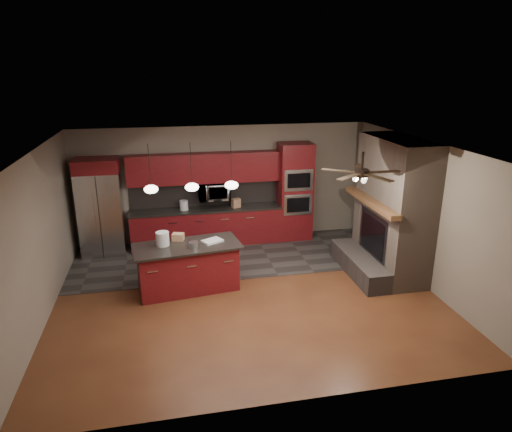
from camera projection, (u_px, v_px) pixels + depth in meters
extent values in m
plane|color=brown|center=(247.00, 294.00, 8.68)|extent=(7.00, 7.00, 0.00)
cube|color=white|center=(245.00, 147.00, 7.80)|extent=(7.00, 6.00, 0.02)
cube|color=gray|center=(224.00, 184.00, 11.03)|extent=(7.00, 0.02, 2.80)
cube|color=gray|center=(422.00, 212.00, 8.90)|extent=(0.02, 6.00, 2.80)
cube|color=gray|center=(39.00, 238.00, 7.58)|extent=(0.02, 6.00, 2.80)
cube|color=#34322F|center=(232.00, 256.00, 10.35)|extent=(7.00, 2.40, 0.01)
cube|color=#6F5D4F|center=(393.00, 208.00, 9.20)|extent=(0.80, 2.00, 2.80)
cube|color=#463E39|center=(359.00, 265.00, 9.45)|extent=(0.50, 2.00, 0.40)
cube|color=#2D2D30|center=(374.00, 236.00, 9.31)|extent=(0.05, 1.20, 0.95)
cube|color=black|center=(372.00, 236.00, 9.30)|extent=(0.02, 1.00, 0.75)
cube|color=brown|center=(371.00, 202.00, 9.05)|extent=(0.22, 2.10, 0.10)
cube|color=maroon|center=(207.00, 227.00, 10.97)|extent=(3.55, 0.60, 0.86)
cube|color=black|center=(206.00, 209.00, 10.82)|extent=(3.59, 0.64, 0.04)
cube|color=black|center=(205.00, 193.00, 10.98)|extent=(3.55, 0.03, 0.60)
cube|color=maroon|center=(204.00, 168.00, 10.63)|extent=(3.55, 0.35, 0.70)
cube|color=maroon|center=(295.00, 192.00, 11.14)|extent=(0.80, 0.60, 2.38)
cube|color=silver|center=(298.00, 205.00, 10.93)|extent=(0.70, 0.03, 0.52)
cube|color=black|center=(298.00, 205.00, 10.91)|extent=(0.55, 0.02, 0.35)
cube|color=silver|center=(299.00, 180.00, 10.74)|extent=(0.70, 0.03, 0.52)
cube|color=black|center=(299.00, 181.00, 10.72)|extent=(0.55, 0.02, 0.35)
imported|color=silver|center=(214.00, 191.00, 10.78)|extent=(0.73, 0.41, 0.50)
cube|color=silver|center=(102.00, 213.00, 10.28)|extent=(0.95, 0.72, 1.91)
cube|color=#2D2D30|center=(100.00, 219.00, 9.94)|extent=(0.02, 0.02, 1.89)
cube|color=silver|center=(94.00, 216.00, 9.89)|extent=(0.03, 0.03, 0.95)
cube|color=silver|center=(104.00, 216.00, 9.93)|extent=(0.03, 0.03, 0.95)
cube|color=maroon|center=(96.00, 165.00, 9.93)|extent=(0.95, 0.72, 0.30)
cube|color=maroon|center=(188.00, 268.00, 8.72)|extent=(1.92, 0.99, 0.88)
cube|color=black|center=(187.00, 246.00, 8.57)|extent=(2.09, 1.15, 0.04)
cylinder|color=silver|center=(163.00, 239.00, 8.51)|extent=(0.33, 0.33, 0.26)
cylinder|color=#ADAEB2|center=(193.00, 245.00, 8.42)|extent=(0.18, 0.18, 0.12)
cube|color=silver|center=(212.00, 241.00, 8.72)|extent=(0.44, 0.40, 0.04)
cube|color=tan|center=(178.00, 237.00, 8.78)|extent=(0.25, 0.21, 0.14)
cylinder|color=silver|center=(184.00, 205.00, 10.68)|extent=(0.21, 0.21, 0.22)
cube|color=#A17353|center=(236.00, 203.00, 10.87)|extent=(0.23, 0.20, 0.21)
cylinder|color=black|center=(149.00, 165.00, 8.26)|extent=(0.01, 0.01, 0.78)
ellipsoid|color=white|center=(151.00, 189.00, 8.40)|extent=(0.26, 0.26, 0.16)
cylinder|color=black|center=(191.00, 164.00, 8.40)|extent=(0.01, 0.01, 0.78)
ellipsoid|color=white|center=(192.00, 187.00, 8.54)|extent=(0.26, 0.26, 0.16)
cylinder|color=black|center=(231.00, 162.00, 8.54)|extent=(0.01, 0.01, 0.78)
ellipsoid|color=white|center=(231.00, 185.00, 8.68)|extent=(0.26, 0.26, 0.16)
cylinder|color=black|center=(363.00, 161.00, 7.44)|extent=(0.04, 0.04, 0.30)
cylinder|color=black|center=(362.00, 173.00, 7.50)|extent=(0.24, 0.24, 0.12)
cube|color=#302112|center=(383.00, 172.00, 7.58)|extent=(0.60, 0.12, 0.01)
cube|color=#302112|center=(359.00, 168.00, 7.86)|extent=(0.30, 0.61, 0.01)
cube|color=#302112|center=(339.00, 171.00, 7.65)|extent=(0.56, 0.45, 0.01)
cube|color=#302112|center=(349.00, 177.00, 7.24)|extent=(0.56, 0.45, 0.01)
cube|color=#302112|center=(378.00, 178.00, 7.19)|extent=(0.30, 0.61, 0.01)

